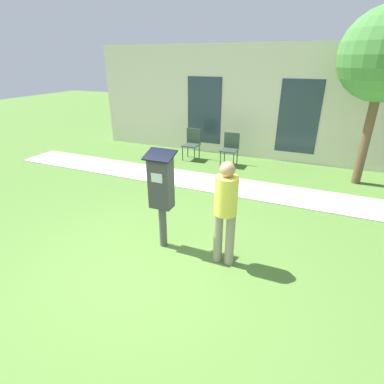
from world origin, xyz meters
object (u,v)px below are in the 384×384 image
Objects in this scene: parking_meter at (161,188)px; outdoor_chair_left at (192,142)px; person_standing at (226,207)px; outdoor_chair_middle at (230,146)px.

outdoor_chair_left is (-1.38, 4.42, -0.49)m from parking_meter.
person_standing reaches higher than outdoor_chair_middle.
outdoor_chair_middle is at bearing -2.63° from outdoor_chair_left.
person_standing is 5.09m from outdoor_chair_left.
parking_meter is at bearing -66.90° from outdoor_chair_middle.
outdoor_chair_middle is at bearing 118.32° from person_standing.
outdoor_chair_left is at bearing -162.76° from outdoor_chair_middle.
parking_meter reaches higher than outdoor_chair_middle.
outdoor_chair_left is at bearing 131.26° from person_standing.
person_standing is at bearing -2.39° from parking_meter.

